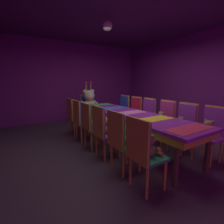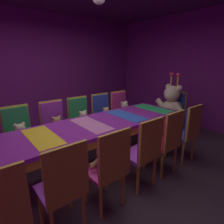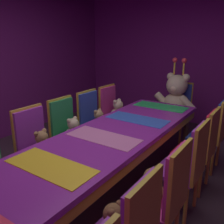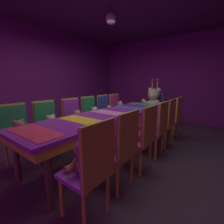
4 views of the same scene
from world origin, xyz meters
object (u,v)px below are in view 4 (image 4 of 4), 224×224
(chair_left_1, at_px, (47,122))
(teddy_right_2, at_px, (135,132))
(chair_right_1, at_px, (123,144))
(chair_right_3, at_px, (158,124))
(chair_right_5, at_px, (175,114))
(chair_left_5, at_px, (116,107))
(king_teddy_bear, at_px, (153,101))
(chair_left_3, at_px, (90,113))
(throne_chair, at_px, (155,106))
(banquet_table, at_px, (111,117))
(teddy_right_1, at_px, (113,143))
(teddy_left_2, at_px, (78,118))
(teddy_left_4, at_px, (109,111))
(chair_left_2, at_px, (73,117))
(teddy_left_3, at_px, (95,114))
(chair_right_4, at_px, (167,119))
(pendant_light, at_px, (111,19))
(teddy_left_1, at_px, (52,124))
(teddy_left_5, at_px, (120,108))
(chair_left_4, at_px, (105,110))
(teddy_left_0, at_px, (20,131))
(chair_right_0, at_px, (93,163))
(chair_right_2, at_px, (144,133))
(teddy_right_0, at_px, (82,159))
(chair_left_0, at_px, (16,129))

(chair_left_1, bearing_deg, teddy_right_2, 19.34)
(chair_right_1, bearing_deg, chair_right_3, -90.80)
(teddy_right_2, xyz_separation_m, chair_right_5, (0.13, 1.64, 0.01))
(chair_left_5, height_order, king_teddy_bear, king_teddy_bear)
(chair_left_3, distance_m, throne_chair, 2.12)
(banquet_table, bearing_deg, teddy_right_1, -50.68)
(teddy_left_2, bearing_deg, teddy_left_4, 90.86)
(chair_left_2, height_order, teddy_left_3, chair_left_2)
(chair_right_4, height_order, throne_chair, same)
(teddy_right_1, xyz_separation_m, pendant_light, (-0.96, 1.21, 1.97))
(teddy_left_1, relative_size, teddy_right_1, 1.09)
(chair_left_1, distance_m, teddy_left_5, 2.14)
(teddy_left_2, xyz_separation_m, teddy_right_1, (1.32, -0.57, -0.01))
(teddy_left_2, bearing_deg, chair_right_1, -21.14)
(chair_left_4, bearing_deg, pendant_light, -38.17)
(teddy_left_1, height_order, king_teddy_bear, king_teddy_bear)
(teddy_left_0, relative_size, chair_right_5, 0.33)
(chair_left_2, bearing_deg, chair_left_1, -91.35)
(banquet_table, bearing_deg, teddy_left_4, 129.76)
(chair_right_0, xyz_separation_m, chair_right_2, (-0.00, 1.05, 0.00))
(teddy_left_2, distance_m, teddy_left_5, 1.56)
(teddy_right_0, bearing_deg, chair_left_5, -60.53)
(chair_left_0, height_order, chair_left_1, same)
(chair_left_3, relative_size, chair_left_5, 1.00)
(chair_left_4, distance_m, chair_right_5, 1.72)
(teddy_right_1, distance_m, chair_right_2, 0.55)
(chair_left_5, bearing_deg, pendant_light, -60.57)
(teddy_left_4, xyz_separation_m, throne_chair, (0.67, 1.43, 0.02))
(teddy_left_1, xyz_separation_m, throne_chair, (0.67, 3.06, 0.01))
(teddy_left_1, relative_size, chair_left_4, 0.32)
(chair_left_3, height_order, chair_right_2, same)
(throne_chair, bearing_deg, chair_right_3, 22.96)
(teddy_left_1, height_order, teddy_left_5, teddy_left_5)
(chair_left_0, xyz_separation_m, teddy_left_3, (0.16, 1.60, -0.01))
(teddy_left_5, bearing_deg, king_teddy_bear, 48.55)
(teddy_left_2, xyz_separation_m, chair_right_4, (1.48, 1.04, 0.01))
(chair_right_0, xyz_separation_m, teddy_right_1, (-0.17, 0.53, -0.02))
(chair_right_2, distance_m, chair_right_4, 1.09)
(chair_left_1, height_order, teddy_right_0, chair_left_1)
(banquet_table, xyz_separation_m, chair_left_1, (-0.82, -0.82, -0.06))
(chair_left_5, distance_m, chair_right_0, 3.12)
(throne_chair, xyz_separation_m, pendant_light, (-0.30, -1.83, 1.95))
(chair_right_3, bearing_deg, chair_left_4, -17.65)
(chair_right_3, bearing_deg, chair_left_3, 0.49)
(king_teddy_bear, bearing_deg, chair_right_2, 19.47)
(chair_right_0, bearing_deg, chair_right_1, -87.36)
(teddy_left_3, height_order, teddy_right_2, teddy_left_3)
(banquet_table, bearing_deg, chair_right_4, 44.15)
(chair_left_5, distance_m, chair_right_5, 1.63)
(teddy_right_2, height_order, chair_right_5, chair_right_5)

